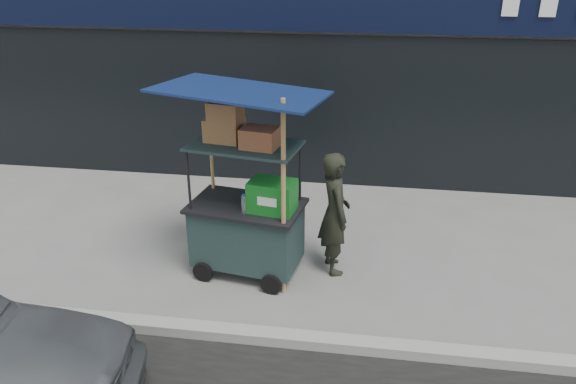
# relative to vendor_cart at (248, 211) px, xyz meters

# --- Properties ---
(ground) EXTENTS (80.00, 80.00, 0.00)m
(ground) POSITION_rel_vendor_cart_xyz_m (0.98, -1.06, -0.82)
(ground) COLOR slate
(ground) RESTS_ON ground
(curb) EXTENTS (80.00, 0.18, 0.12)m
(curb) POSITION_rel_vendor_cart_xyz_m (0.98, -1.26, -0.76)
(curb) COLOR #96978F
(curb) RESTS_ON ground
(vendor_cart) EXTENTS (1.90, 1.49, 2.33)m
(vendor_cart) POSITION_rel_vendor_cart_xyz_m (0.00, 0.00, 0.00)
(vendor_cart) COLOR #192A2A
(vendor_cart) RESTS_ON ground
(vendor_man) EXTENTS (0.53, 0.64, 1.52)m
(vendor_man) POSITION_rel_vendor_cart_xyz_m (1.00, 0.21, -0.06)
(vendor_man) COLOR black
(vendor_man) RESTS_ON ground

